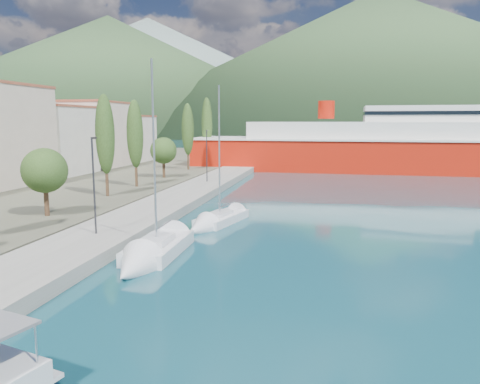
# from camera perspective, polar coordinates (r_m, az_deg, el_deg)

# --- Properties ---
(ground) EXTENTS (1400.00, 1400.00, 0.00)m
(ground) POSITION_cam_1_polar(r_m,az_deg,el_deg) (134.33, 8.86, 5.11)
(ground) COLOR #144754
(quay) EXTENTS (5.00, 88.00, 0.80)m
(quay) POSITION_cam_1_polar(r_m,az_deg,el_deg) (43.18, -8.65, -1.41)
(quay) COLOR gray
(quay) RESTS_ON ground
(hills_far) EXTENTS (1480.00, 900.00, 180.00)m
(hills_far) POSITION_cam_1_polar(r_m,az_deg,el_deg) (650.29, 23.68, 13.98)
(hills_far) COLOR gray
(hills_far) RESTS_ON ground
(hills_near) EXTENTS (1010.00, 520.00, 115.00)m
(hills_near) POSITION_cam_1_polar(r_m,az_deg,el_deg) (399.55, 25.29, 13.69)
(hills_near) COLOR #34522E
(hills_near) RESTS_ON ground
(town_buildings) EXTENTS (9.20, 69.20, 11.30)m
(town_buildings) POSITION_cam_1_polar(r_m,az_deg,el_deg) (63.28, -25.33, 5.72)
(town_buildings) COLOR beige
(town_buildings) RESTS_ON land_strip
(tree_row) EXTENTS (3.38, 62.98, 11.23)m
(tree_row) POSITION_cam_1_polar(r_m,az_deg,el_deg) (50.84, -13.57, 6.06)
(tree_row) COLOR #47301E
(tree_row) RESTS_ON land_strip
(lamp_posts) EXTENTS (0.15, 47.02, 6.06)m
(lamp_posts) POSITION_cam_1_polar(r_m,az_deg,el_deg) (32.54, -15.43, 1.70)
(lamp_posts) COLOR #2D2D33
(lamp_posts) RESTS_ON quay
(sailboat_near) EXTENTS (2.68, 8.57, 12.26)m
(sailboat_near) POSITION_cam_1_polar(r_m,az_deg,el_deg) (26.59, -11.38, -7.92)
(sailboat_near) COLOR silver
(sailboat_near) RESTS_ON ground
(sailboat_mid) EXTENTS (3.88, 8.12, 11.31)m
(sailboat_mid) POSITION_cam_1_polar(r_m,az_deg,el_deg) (34.97, -3.65, -3.87)
(sailboat_mid) COLOR silver
(sailboat_mid) RESTS_ON ground
(ferry) EXTENTS (59.42, 13.80, 11.75)m
(ferry) POSITION_cam_1_polar(r_m,az_deg,el_deg) (78.08, 16.54, 5.10)
(ferry) COLOR red
(ferry) RESTS_ON ground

